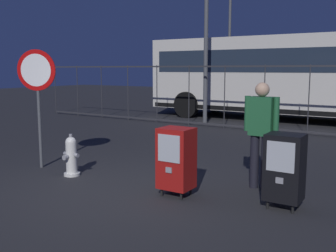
# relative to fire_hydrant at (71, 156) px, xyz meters

# --- Properties ---
(ground_plane) EXTENTS (60.00, 60.00, 0.00)m
(ground_plane) POSITION_rel_fire_hydrant_xyz_m (1.18, -0.35, -0.35)
(ground_plane) COLOR #262628
(fire_hydrant) EXTENTS (0.33, 0.32, 0.75)m
(fire_hydrant) POSITION_rel_fire_hydrant_xyz_m (0.00, 0.00, 0.00)
(fire_hydrant) COLOR silver
(fire_hydrant) RESTS_ON ground_plane
(newspaper_box_primary) EXTENTS (0.48, 0.42, 1.02)m
(newspaper_box_primary) POSITION_rel_fire_hydrant_xyz_m (2.14, 0.04, 0.22)
(newspaper_box_primary) COLOR black
(newspaper_box_primary) RESTS_ON ground_plane
(newspaper_box_secondary) EXTENTS (0.48, 0.42, 1.02)m
(newspaper_box_secondary) POSITION_rel_fire_hydrant_xyz_m (3.65, 0.36, 0.22)
(newspaper_box_secondary) COLOR black
(newspaper_box_secondary) RESTS_ON ground_plane
(stop_sign) EXTENTS (0.71, 0.31, 2.23)m
(stop_sign) POSITION_rel_fire_hydrant_xyz_m (-0.93, 0.10, 1.25)
(stop_sign) COLOR #4C4F54
(stop_sign) RESTS_ON ground_plane
(pedestrian) EXTENTS (0.55, 0.22, 1.67)m
(pedestrian) POSITION_rel_fire_hydrant_xyz_m (3.06, 1.06, 0.60)
(pedestrian) COLOR black
(pedestrian) RESTS_ON ground_plane
(fence_barrier) EXTENTS (18.03, 0.04, 2.00)m
(fence_barrier) POSITION_rel_fire_hydrant_xyz_m (1.18, 6.63, 0.67)
(fence_barrier) COLOR #2D2D33
(fence_barrier) RESTS_ON ground_plane
(bus_near) EXTENTS (10.51, 2.82, 3.00)m
(bus_near) POSITION_rel_fire_hydrant_xyz_m (1.19, 9.63, 1.36)
(bus_near) COLOR beige
(bus_near) RESTS_ON ground_plane
(street_light_near_left) EXTENTS (0.32, 0.32, 6.66)m
(street_light_near_left) POSITION_rel_fire_hydrant_xyz_m (-1.07, 7.19, 3.53)
(street_light_near_left) COLOR #4C4F54
(street_light_near_left) RESTS_ON ground_plane
(street_light_far_left) EXTENTS (0.32, 0.32, 6.74)m
(street_light_far_left) POSITION_rel_fire_hydrant_xyz_m (-3.48, 14.53, 3.57)
(street_light_far_left) COLOR #4C4F54
(street_light_far_left) RESTS_ON ground_plane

